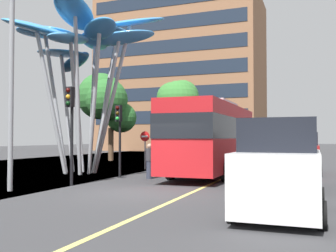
% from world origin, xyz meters
% --- Properties ---
extents(ground, '(120.00, 240.00, 0.10)m').
position_xyz_m(ground, '(-0.70, 0.00, -0.05)').
color(ground, '#38383A').
extents(red_bus, '(2.84, 10.19, 3.74)m').
position_xyz_m(red_bus, '(0.96, 7.10, 2.05)').
color(red_bus, red).
rests_on(red_bus, ground).
extents(leaf_sculpture, '(8.63, 8.95, 8.76)m').
position_xyz_m(leaf_sculpture, '(-5.88, 5.59, 6.98)').
color(leaf_sculpture, '#9EA0A5').
rests_on(leaf_sculpture, ground).
extents(traffic_light_kerb_near, '(0.28, 0.42, 3.91)m').
position_xyz_m(traffic_light_kerb_near, '(-3.21, 0.75, 2.83)').
color(traffic_light_kerb_near, black).
rests_on(traffic_light_kerb_near, ground).
extents(traffic_light_kerb_far, '(0.28, 0.42, 3.49)m').
position_xyz_m(traffic_light_kerb_far, '(-3.11, 4.61, 2.53)').
color(traffic_light_kerb_far, black).
rests_on(traffic_light_kerb_far, ground).
extents(car_parked_near, '(2.06, 3.84, 2.35)m').
position_xyz_m(car_parked_near, '(5.02, -2.35, 1.10)').
color(car_parked_near, silver).
rests_on(car_parked_near, ground).
extents(car_parked_mid, '(2.04, 4.16, 2.34)m').
position_xyz_m(car_parked_mid, '(4.96, 3.40, 1.10)').
color(car_parked_mid, black).
rests_on(car_parked_mid, ground).
extents(car_parked_far, '(2.02, 3.90, 2.18)m').
position_xyz_m(car_parked_far, '(5.14, 9.36, 1.03)').
color(car_parked_far, maroon).
rests_on(car_parked_far, ground).
extents(street_lamp, '(1.36, 0.44, 7.74)m').
position_xyz_m(street_lamp, '(-4.07, -1.24, 4.90)').
color(street_lamp, gray).
rests_on(street_lamp, ground).
extents(tree_pavement_near, '(4.87, 5.08, 7.30)m').
position_xyz_m(tree_pavement_near, '(-10.36, 16.00, 5.05)').
color(tree_pavement_near, brown).
rests_on(tree_pavement_near, ground).
extents(tree_pavement_far, '(4.32, 5.19, 7.59)m').
position_xyz_m(tree_pavement_far, '(-6.52, 23.26, 5.54)').
color(tree_pavement_far, brown).
rests_on(tree_pavement_far, ground).
extents(pedestrian, '(0.34, 0.34, 1.63)m').
position_xyz_m(pedestrian, '(-1.35, 4.32, 0.82)').
color(pedestrian, '#2D3342').
rests_on(pedestrian, ground).
extents(no_entry_sign, '(0.60, 0.12, 2.29)m').
position_xyz_m(no_entry_sign, '(-3.75, 9.14, 1.53)').
color(no_entry_sign, gray).
rests_on(no_entry_sign, ground).
extents(backdrop_building, '(24.02, 14.84, 23.11)m').
position_xyz_m(backdrop_building, '(-13.46, 45.32, 11.56)').
color(backdrop_building, '#8E6042').
rests_on(backdrop_building, ground).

